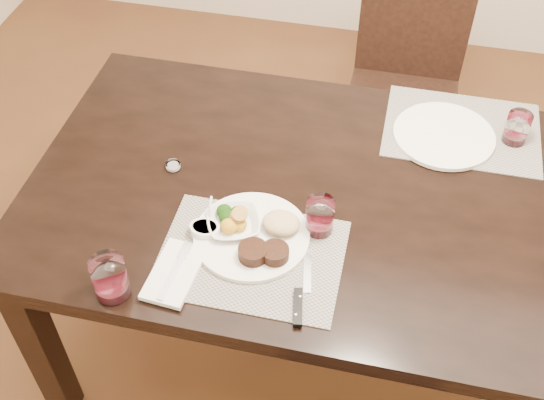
% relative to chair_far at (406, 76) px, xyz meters
% --- Properties ---
extents(ground_plane, '(4.50, 4.50, 0.00)m').
position_rel_chair_far_xyz_m(ground_plane, '(0.00, -0.93, -0.50)').
color(ground_plane, '#492717').
rests_on(ground_plane, ground).
extents(dining_table, '(2.00, 1.00, 0.75)m').
position_rel_chair_far_xyz_m(dining_table, '(0.00, -0.93, 0.16)').
color(dining_table, black).
rests_on(dining_table, ground).
extents(chair_far, '(0.42, 0.42, 0.90)m').
position_rel_chair_far_xyz_m(chair_far, '(0.00, 0.00, 0.00)').
color(chair_far, black).
rests_on(chair_far, ground).
extents(placemat_near, '(0.46, 0.34, 0.00)m').
position_rel_chair_far_xyz_m(placemat_near, '(-0.32, -1.20, 0.25)').
color(placemat_near, gray).
rests_on(placemat_near, dining_table).
extents(placemat_far, '(0.46, 0.34, 0.00)m').
position_rel_chair_far_xyz_m(placemat_far, '(0.18, -0.58, 0.25)').
color(placemat_far, gray).
rests_on(placemat_far, dining_table).
extents(dinner_plate, '(0.30, 0.30, 0.05)m').
position_rel_chair_far_xyz_m(dinner_plate, '(-0.32, -1.14, 0.27)').
color(dinner_plate, white).
rests_on(dinner_plate, placemat_near).
extents(napkin_fork, '(0.12, 0.20, 0.02)m').
position_rel_chair_far_xyz_m(napkin_fork, '(-0.49, -1.29, 0.26)').
color(napkin_fork, silver).
rests_on(napkin_fork, placemat_near).
extents(steak_knife, '(0.04, 0.25, 0.01)m').
position_rel_chair_far_xyz_m(steak_knife, '(-0.17, -1.30, 0.26)').
color(steak_knife, silver).
rests_on(steak_knife, placemat_near).
extents(cracker_bowl, '(0.18, 0.18, 0.06)m').
position_rel_chair_far_xyz_m(cracker_bowl, '(-0.39, -1.11, 0.27)').
color(cracker_bowl, white).
rests_on(cracker_bowl, placemat_near).
extents(sauce_ramekin, '(0.08, 0.12, 0.06)m').
position_rel_chair_far_xyz_m(sauce_ramekin, '(-0.45, -1.15, 0.27)').
color(sauce_ramekin, white).
rests_on(sauce_ramekin, placemat_near).
extents(wine_glass_near, '(0.07, 0.07, 0.10)m').
position_rel_chair_far_xyz_m(wine_glass_near, '(-0.17, -1.07, 0.30)').
color(wine_glass_near, white).
rests_on(wine_glass_near, placemat_near).
extents(far_plate, '(0.30, 0.30, 0.01)m').
position_rel_chair_far_xyz_m(far_plate, '(0.13, -0.63, 0.26)').
color(far_plate, white).
rests_on(far_plate, placemat_far).
extents(wine_glass_far, '(0.07, 0.07, 0.10)m').
position_rel_chair_far_xyz_m(wine_glass_far, '(0.33, -0.60, 0.29)').
color(wine_glass_far, white).
rests_on(wine_glass_far, placemat_far).
extents(wine_glass_side, '(0.08, 0.08, 0.11)m').
position_rel_chair_far_xyz_m(wine_glass_side, '(-0.62, -1.37, 0.30)').
color(wine_glass_side, white).
rests_on(wine_glass_side, dining_table).
extents(salt_cellar, '(0.04, 0.04, 0.02)m').
position_rel_chair_far_xyz_m(salt_cellar, '(-0.61, -0.93, 0.26)').
color(salt_cellar, white).
rests_on(salt_cellar, dining_table).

